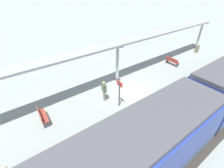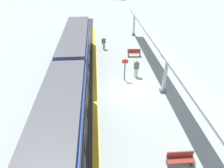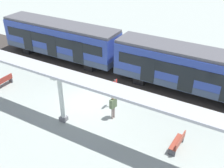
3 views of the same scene
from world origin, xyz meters
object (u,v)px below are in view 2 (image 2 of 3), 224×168
(train_near_carriage, at_px, (59,140))
(bench_near_end, at_px, (180,158))
(canopy_pillar_second, at_px, (165,74))
(passenger_by_the_benches, at_px, (136,67))
(bench_mid_platform, at_px, (134,53))
(platform_info_sign, at_px, (125,68))
(passenger_waiting_near_edge, at_px, (104,42))
(train_far_carriage, at_px, (77,47))
(canopy_pillar_third, at_px, (134,23))

(train_near_carriage, xyz_separation_m, bench_near_end, (6.45, -0.64, -1.38))
(canopy_pillar_second, xyz_separation_m, passenger_by_the_benches, (-1.82, 2.71, -0.66))
(bench_near_end, relative_size, bench_mid_platform, 0.99)
(platform_info_sign, bearing_deg, passenger_waiting_near_edge, 102.07)
(train_near_carriage, relative_size, bench_near_end, 7.80)
(train_near_carriage, xyz_separation_m, canopy_pillar_second, (7.59, 6.21, -0.07))
(train_far_carriage, distance_m, bench_near_end, 14.55)
(canopy_pillar_second, xyz_separation_m, passenger_waiting_near_edge, (-4.60, 9.63, -0.77))
(train_far_carriage, distance_m, platform_info_sign, 6.07)
(train_near_carriage, height_order, passenger_waiting_near_edge, train_near_carriage)
(bench_near_end, bearing_deg, passenger_by_the_benches, 94.11)
(passenger_waiting_near_edge, distance_m, passenger_by_the_benches, 7.46)
(train_near_carriage, height_order, canopy_pillar_second, train_near_carriage)
(canopy_pillar_third, distance_m, passenger_waiting_near_edge, 6.69)
(train_near_carriage, height_order, bench_mid_platform, train_near_carriage)
(train_near_carriage, xyz_separation_m, passenger_by_the_benches, (5.77, 8.92, -0.73))
(train_far_carriage, relative_size, bench_near_end, 7.80)
(bench_mid_platform, height_order, platform_info_sign, platform_info_sign)
(train_far_carriage, xyz_separation_m, canopy_pillar_second, (7.59, -6.11, -0.07))
(platform_info_sign, bearing_deg, train_far_carriage, 139.31)
(platform_info_sign, relative_size, passenger_by_the_benches, 1.25)
(train_far_carriage, bearing_deg, platform_info_sign, -40.69)
(train_near_carriage, bearing_deg, canopy_pillar_second, 39.32)
(platform_info_sign, height_order, passenger_waiting_near_edge, platform_info_sign)
(bench_near_end, distance_m, passenger_by_the_benches, 9.61)
(canopy_pillar_third, relative_size, passenger_by_the_benches, 1.97)
(canopy_pillar_third, xyz_separation_m, bench_mid_platform, (-1.20, -7.14, -1.31))
(bench_mid_platform, distance_m, passenger_waiting_near_edge, 4.17)
(canopy_pillar_third, distance_m, bench_near_end, 21.35)
(canopy_pillar_second, distance_m, bench_mid_platform, 7.50)
(train_far_carriage, height_order, bench_near_end, train_far_carriage)
(passenger_waiting_near_edge, bearing_deg, train_far_carriage, -130.38)
(train_far_carriage, height_order, bench_mid_platform, train_far_carriage)
(canopy_pillar_second, bearing_deg, canopy_pillar_third, 90.00)
(train_near_carriage, height_order, passenger_by_the_benches, train_near_carriage)
(passenger_by_the_benches, bearing_deg, canopy_pillar_second, -56.09)
(canopy_pillar_third, xyz_separation_m, passenger_waiting_near_edge, (-4.60, -4.80, -0.77))
(bench_near_end, height_order, bench_mid_platform, same)
(canopy_pillar_third, bearing_deg, passenger_waiting_near_edge, -133.75)
(canopy_pillar_second, relative_size, passenger_by_the_benches, 1.97)
(canopy_pillar_second, bearing_deg, bench_near_end, -99.39)
(canopy_pillar_second, distance_m, platform_info_sign, 3.73)
(canopy_pillar_third, height_order, passenger_by_the_benches, canopy_pillar_third)
(canopy_pillar_second, bearing_deg, train_near_carriage, -140.68)
(passenger_waiting_near_edge, relative_size, passenger_by_the_benches, 0.90)
(train_near_carriage, bearing_deg, passenger_waiting_near_edge, 79.31)
(platform_info_sign, height_order, passenger_by_the_benches, platform_info_sign)
(train_near_carriage, relative_size, bench_mid_platform, 7.71)
(train_near_carriage, bearing_deg, passenger_by_the_benches, 57.11)
(train_near_carriage, distance_m, bench_mid_platform, 15.00)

